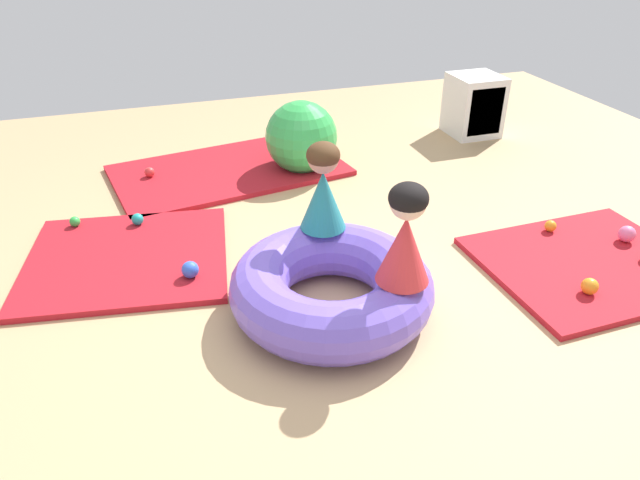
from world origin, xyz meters
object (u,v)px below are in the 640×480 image
(play_ball_red, at_px, (150,172))
(play_ball_pink, at_px, (627,234))
(play_ball_orange, at_px, (590,286))
(play_ball_orange_second, at_px, (550,226))
(play_ball_blue, at_px, (190,270))
(storage_cube, at_px, (475,106))
(inflatable_cushion, at_px, (331,287))
(play_ball_teal, at_px, (138,219))
(exercise_ball_large, at_px, (301,137))
(child_in_teal, at_px, (323,187))
(play_ball_green, at_px, (75,221))
(child_in_red, at_px, (405,235))

(play_ball_red, distance_m, play_ball_pink, 3.51)
(play_ball_orange, distance_m, play_ball_orange_second, 0.72)
(play_ball_blue, distance_m, storage_cube, 3.37)
(inflatable_cushion, height_order, play_ball_orange_second, inflatable_cushion)
(play_ball_orange_second, bearing_deg, play_ball_teal, 159.91)
(play_ball_orange, relative_size, play_ball_pink, 0.88)
(play_ball_orange, distance_m, play_ball_blue, 2.29)
(play_ball_teal, xyz_separation_m, storage_cube, (3.16, 0.93, 0.20))
(play_ball_blue, distance_m, exercise_ball_large, 1.77)
(child_in_teal, xyz_separation_m, play_ball_pink, (1.97, -0.33, -0.48))
(play_ball_blue, xyz_separation_m, storage_cube, (2.90, 1.70, 0.19))
(play_ball_red, relative_size, storage_cube, 0.14)
(play_ball_teal, bearing_deg, storage_cube, 16.47)
(exercise_ball_large, bearing_deg, play_ball_green, -164.06)
(child_in_teal, relative_size, play_ball_blue, 5.11)
(child_in_red, bearing_deg, play_ball_orange_second, -172.14)
(play_ball_pink, distance_m, exercise_ball_large, 2.48)
(inflatable_cushion, height_order, play_ball_orange, inflatable_cushion)
(child_in_red, height_order, play_ball_teal, child_in_red)
(play_ball_teal, xyz_separation_m, play_ball_orange_second, (2.63, -0.96, -0.00))
(storage_cube, bearing_deg, play_ball_orange_second, -105.72)
(play_ball_red, bearing_deg, play_ball_teal, -99.82)
(child_in_teal, distance_m, storage_cube, 2.82)
(play_ball_red, bearing_deg, play_ball_green, -128.67)
(inflatable_cushion, xyz_separation_m, child_in_teal, (0.08, 0.38, 0.41))
(play_ball_teal, bearing_deg, exercise_ball_large, 24.30)
(child_in_teal, bearing_deg, play_ball_orange_second, -151.66)
(play_ball_orange, relative_size, exercise_ball_large, 0.16)
(child_in_red, bearing_deg, child_in_teal, -87.29)
(play_ball_pink, bearing_deg, play_ball_blue, 170.38)
(play_ball_pink, bearing_deg, play_ball_green, 158.63)
(inflatable_cushion, xyz_separation_m, play_ball_pink, (2.05, 0.05, -0.07))
(child_in_red, relative_size, storage_cube, 0.95)
(child_in_red, xyz_separation_m, play_ball_blue, (-0.98, 0.78, -0.49))
(child_in_teal, relative_size, play_ball_orange, 5.45)
(play_ball_teal, distance_m, storage_cube, 3.30)
(play_ball_red, distance_m, play_ball_blue, 1.56)
(play_ball_green, bearing_deg, play_ball_blue, -52.53)
(inflatable_cushion, distance_m, play_ball_red, 2.23)
(play_ball_green, height_order, play_ball_blue, play_ball_blue)
(inflatable_cushion, xyz_separation_m, exercise_ball_large, (0.40, 1.89, 0.13))
(inflatable_cushion, relative_size, play_ball_orange, 11.62)
(child_in_teal, distance_m, exercise_ball_large, 1.57)
(inflatable_cushion, height_order, play_ball_pink, inflatable_cushion)
(play_ball_green, bearing_deg, play_ball_red, 51.33)
(child_in_red, distance_m, play_ball_orange, 1.24)
(play_ball_teal, bearing_deg, play_ball_red, 80.18)
(play_ball_red, bearing_deg, inflatable_cushion, -68.29)
(play_ball_blue, bearing_deg, play_ball_teal, 108.81)
(play_ball_green, height_order, play_ball_red, play_ball_red)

